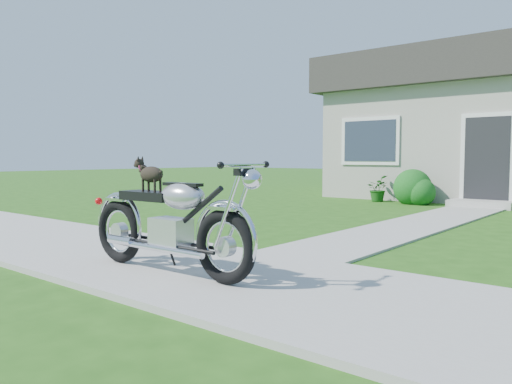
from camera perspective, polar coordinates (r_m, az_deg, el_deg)
ground at (r=4.08m, az=13.33°, el=-12.59°), size 80.00×80.00×0.00m
sidewalk at (r=4.08m, az=13.33°, el=-12.32°), size 24.00×2.20×0.04m
walkway at (r=9.18m, az=18.53°, el=-3.36°), size 1.20×8.00×0.03m
potted_plant_left at (r=13.41m, az=13.64°, el=0.38°), size 0.77×0.80×0.68m
motorcycle_with_dog at (r=4.87m, az=-9.76°, el=-3.41°), size 2.22×0.60×1.10m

